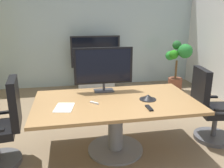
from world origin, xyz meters
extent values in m
plane|color=#7A664C|center=(0.00, 0.00, 0.00)|extent=(7.12, 7.12, 0.00)
cube|color=#9EB2B7|center=(0.00, 3.06, 1.44)|extent=(5.68, 0.10, 2.87)
cube|color=olive|center=(0.09, -0.19, 0.71)|extent=(2.09, 1.18, 0.04)
cylinder|color=slate|center=(0.09, -0.19, 0.35)|extent=(0.20, 0.20, 0.69)
cylinder|color=slate|center=(0.09, -0.19, 0.01)|extent=(0.76, 0.76, 0.03)
cube|color=black|center=(-1.15, -0.20, 0.79)|extent=(0.14, 0.46, 0.60)
cylinder|color=#4C4C51|center=(1.60, -0.18, 0.03)|extent=(0.56, 0.56, 0.06)
cylinder|color=#4C4C51|center=(1.60, -0.18, 0.24)|extent=(0.07, 0.07, 0.36)
cube|color=black|center=(1.60, -0.18, 0.46)|extent=(0.55, 0.55, 0.10)
cube|color=black|center=(1.33, -0.14, 0.79)|extent=(0.16, 0.46, 0.60)
cube|color=black|center=(1.62, 0.08, 0.58)|extent=(0.28, 0.09, 0.03)
cube|color=#333338|center=(0.00, 0.22, 0.74)|extent=(0.28, 0.18, 0.02)
cylinder|color=#333338|center=(0.00, 0.22, 0.80)|extent=(0.04, 0.04, 0.10)
cube|color=black|center=(0.00, 0.23, 1.11)|extent=(0.84, 0.04, 0.52)
cube|color=black|center=(0.00, 0.21, 1.11)|extent=(0.77, 0.01, 0.47)
cube|color=#B7BABC|center=(0.18, 2.71, 0.28)|extent=(0.90, 0.36, 0.55)
cube|color=black|center=(0.18, 2.69, 0.93)|extent=(1.20, 0.06, 0.76)
cube|color=black|center=(0.18, 2.65, 0.93)|extent=(1.12, 0.01, 0.69)
cylinder|color=brown|center=(2.08, 2.17, 0.15)|extent=(0.34, 0.34, 0.30)
cylinder|color=brown|center=(2.08, 2.17, 0.52)|extent=(0.05, 0.05, 0.44)
sphere|color=#1A8D19|center=(2.20, 2.18, 0.95)|extent=(0.23, 0.23, 0.23)
sphere|color=#235A29|center=(2.10, 2.27, 1.10)|extent=(0.21, 0.21, 0.21)
sphere|color=#278D31|center=(1.95, 2.27, 0.85)|extent=(0.23, 0.23, 0.23)
sphere|color=#27861A|center=(1.96, 2.11, 0.90)|extent=(0.22, 0.22, 0.22)
sphere|color=#24752D|center=(2.18, 1.99, 0.99)|extent=(0.33, 0.33, 0.33)
cone|color=black|center=(0.51, -0.24, 0.77)|extent=(0.19, 0.19, 0.07)
cylinder|color=black|center=(0.51, -0.24, 0.74)|extent=(0.22, 0.22, 0.01)
cube|color=black|center=(0.43, -0.54, 0.74)|extent=(0.05, 0.17, 0.02)
cube|color=silver|center=(-0.20, -0.25, 0.74)|extent=(0.11, 0.11, 0.02)
cube|color=white|center=(-0.57, -0.33, 0.74)|extent=(0.26, 0.33, 0.01)
camera|label=1|loc=(-0.49, -3.00, 1.81)|focal=37.64mm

